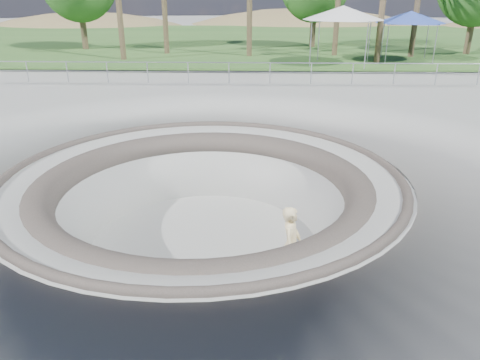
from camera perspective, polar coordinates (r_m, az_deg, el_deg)
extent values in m
plane|color=gray|center=(11.97, -4.61, 0.52)|extent=(180.00, 180.00, 0.00)
torus|color=gray|center=(12.84, -4.34, -7.82)|extent=(14.00, 14.00, 4.00)
cylinder|color=gray|center=(12.81, -4.34, -7.62)|extent=(6.60, 6.60, 0.10)
torus|color=#544943|center=(11.98, -4.60, 0.43)|extent=(10.24, 10.24, 0.24)
torus|color=#544943|center=(12.14, -4.54, -1.46)|extent=(8.91, 8.91, 0.81)
cube|color=#2E5923|center=(45.27, 0.30, 16.76)|extent=(180.00, 36.00, 0.12)
ellipsoid|color=olive|center=(70.89, -17.66, 12.25)|extent=(50.40, 36.00, 23.40)
ellipsoid|color=olive|center=(72.41, 7.41, 12.11)|extent=(61.60, 44.00, 28.60)
cylinder|color=#999BA2|center=(23.32, -1.37, 14.12)|extent=(25.00, 0.05, 0.05)
cylinder|color=#999BA2|center=(23.39, -1.36, 13.03)|extent=(25.00, 0.05, 0.05)
cube|color=#9B6C3E|center=(11.10, 6.02, -12.06)|extent=(0.83, 0.46, 0.02)
cylinder|color=silver|center=(11.12, 6.01, -12.21)|extent=(0.09, 0.17, 0.04)
cylinder|color=silver|center=(11.12, 6.01, -12.21)|extent=(0.09, 0.17, 0.04)
cylinder|color=beige|center=(11.13, 6.01, -12.24)|extent=(0.07, 0.05, 0.06)
cylinder|color=beige|center=(11.13, 6.01, -12.24)|extent=(0.07, 0.05, 0.06)
cylinder|color=beige|center=(11.13, 6.01, -12.24)|extent=(0.07, 0.05, 0.06)
cylinder|color=beige|center=(11.13, 6.01, -12.24)|extent=(0.07, 0.05, 0.06)
imported|color=beige|center=(10.61, 6.22, -7.88)|extent=(0.60, 0.77, 1.85)
cylinder|color=#999BA2|center=(27.87, 9.46, 15.83)|extent=(0.06, 0.06, 2.44)
cylinder|color=#999BA2|center=(28.42, 15.92, 15.42)|extent=(0.06, 0.06, 2.44)
cylinder|color=#999BA2|center=(30.94, 8.75, 16.46)|extent=(0.06, 0.06, 2.44)
cylinder|color=#999BA2|center=(31.44, 14.62, 16.11)|extent=(0.06, 0.06, 2.44)
cube|color=silver|center=(29.53, 12.41, 18.56)|extent=(4.10, 4.10, 0.08)
cone|color=silver|center=(29.51, 12.47, 19.31)|extent=(6.36, 6.36, 0.78)
cylinder|color=#999BA2|center=(30.70, 17.93, 15.40)|extent=(0.06, 0.06, 2.18)
cylinder|color=#999BA2|center=(31.54, 22.95, 14.91)|extent=(0.06, 0.06, 2.18)
cylinder|color=#999BA2|center=(33.37, 16.68, 15.99)|extent=(0.06, 0.06, 2.18)
cylinder|color=#999BA2|center=(34.15, 21.36, 15.55)|extent=(0.06, 0.06, 2.18)
cube|color=#2F49AA|center=(32.32, 20.02, 17.57)|extent=(3.38, 3.38, 0.08)
cone|color=#2F49AA|center=(32.30, 20.10, 18.18)|extent=(5.83, 5.83, 0.69)
cylinder|color=brown|center=(38.82, -18.68, 18.26)|extent=(0.44, 0.44, 4.77)
cylinder|color=brown|center=(38.94, 8.94, 18.92)|extent=(0.44, 0.44, 4.53)
cylinder|color=brown|center=(37.53, 26.40, 16.89)|extent=(0.44, 0.44, 4.50)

